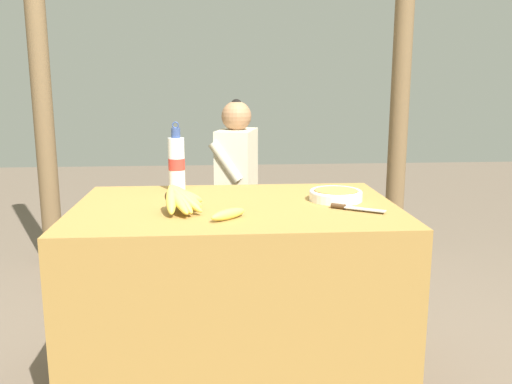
# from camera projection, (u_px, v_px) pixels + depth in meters

# --- Properties ---
(ground_plane) EXTENTS (12.00, 12.00, 0.00)m
(ground_plane) POSITION_uv_depth(u_px,v_px,m) (237.00, 381.00, 2.28)
(ground_plane) COLOR brown
(market_counter) EXTENTS (1.26, 0.84, 0.77)m
(market_counter) POSITION_uv_depth(u_px,v_px,m) (236.00, 296.00, 2.21)
(market_counter) COLOR olive
(market_counter) RESTS_ON ground_plane
(banana_bunch_ripe) EXTENTS (0.16, 0.27, 0.11)m
(banana_bunch_ripe) POSITION_uv_depth(u_px,v_px,m) (180.00, 197.00, 2.00)
(banana_bunch_ripe) COLOR #4C381E
(banana_bunch_ripe) RESTS_ON market_counter
(serving_bowl) EXTENTS (0.22, 0.22, 0.04)m
(serving_bowl) POSITION_uv_depth(u_px,v_px,m) (336.00, 194.00, 2.21)
(serving_bowl) COLOR white
(serving_bowl) RESTS_ON market_counter
(water_bottle) EXTENTS (0.07, 0.07, 0.30)m
(water_bottle) POSITION_uv_depth(u_px,v_px,m) (177.00, 163.00, 2.39)
(water_bottle) COLOR white
(water_bottle) RESTS_ON market_counter
(loose_banana_front) EXTENTS (0.14, 0.13, 0.04)m
(loose_banana_front) POSITION_uv_depth(u_px,v_px,m) (228.00, 214.00, 1.90)
(loose_banana_front) COLOR #E0C64C
(loose_banana_front) RESTS_ON market_counter
(knife) EXTENTS (0.19, 0.13, 0.02)m
(knife) POSITION_uv_depth(u_px,v_px,m) (350.00, 207.00, 2.04)
(knife) COLOR #BCBCC1
(knife) RESTS_ON market_counter
(wooden_bench) EXTENTS (1.72, 0.32, 0.44)m
(wooden_bench) POSITION_uv_depth(u_px,v_px,m) (228.00, 224.00, 3.36)
(wooden_bench) COLOR brown
(wooden_bench) RESTS_ON ground_plane
(seated_vendor) EXTENTS (0.45, 0.42, 1.14)m
(seated_vendor) POSITION_uv_depth(u_px,v_px,m) (229.00, 179.00, 3.28)
(seated_vendor) COLOR #564C60
(seated_vendor) RESTS_ON ground_plane
(banana_bunch_green) EXTENTS (0.13, 0.24, 0.11)m
(banana_bunch_green) POSITION_uv_depth(u_px,v_px,m) (154.00, 205.00, 3.31)
(banana_bunch_green) COLOR #4C381E
(banana_bunch_green) RESTS_ON wooden_bench
(support_post_near) EXTENTS (0.13, 0.13, 2.43)m
(support_post_near) POSITION_uv_depth(u_px,v_px,m) (41.00, 85.00, 3.49)
(support_post_near) COLOR brown
(support_post_near) RESTS_ON ground_plane
(support_post_far) EXTENTS (0.13, 0.13, 2.43)m
(support_post_far) POSITION_uv_depth(u_px,v_px,m) (401.00, 85.00, 3.66)
(support_post_far) COLOR brown
(support_post_far) RESTS_ON ground_plane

